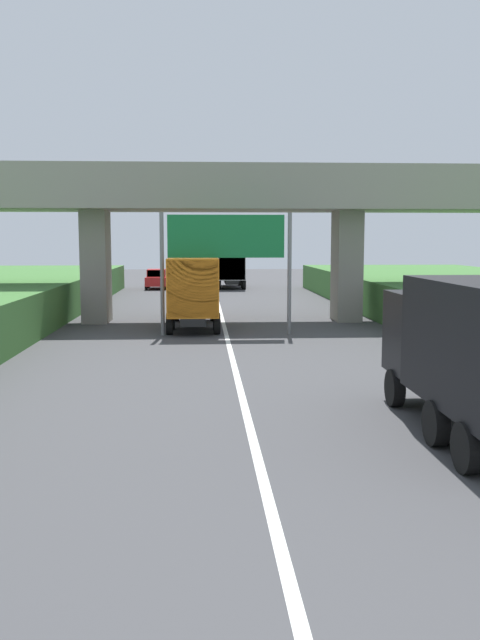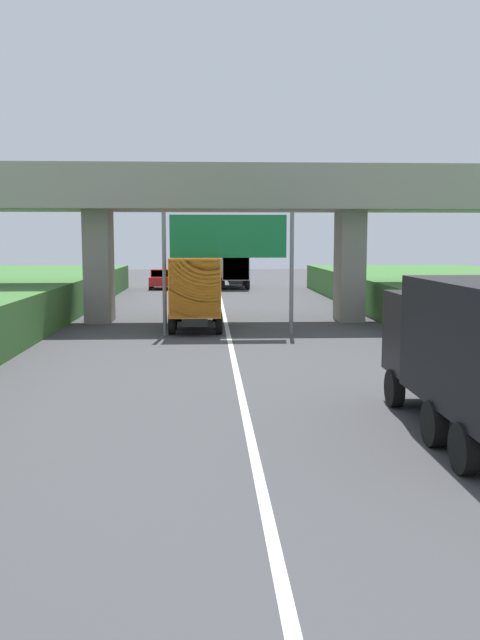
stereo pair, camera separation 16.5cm
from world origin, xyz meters
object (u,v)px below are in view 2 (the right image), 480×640
(overhead_highway_sign, at_px, (228,245))
(truck_white, at_px, (234,266))
(truck_black, at_px, (477,350))
(truck_yellow, at_px, (198,267))
(construction_barrel_4, at_px, (439,357))
(construction_barrel_3, at_px, (474,378))
(car_red, at_px, (161,279))
(truck_orange, at_px, (196,288))

(overhead_highway_sign, distance_m, truck_white, 30.44)
(truck_white, bearing_deg, truck_black, -85.84)
(truck_yellow, xyz_separation_m, construction_barrel_4, (8.41, -37.63, -1.47))
(overhead_highway_sign, bearing_deg, construction_barrel_3, -62.19)
(construction_barrel_3, relative_size, construction_barrel_4, 1.00)
(truck_black, bearing_deg, truck_white, 94.16)
(truck_white, height_order, truck_black, same)
(truck_white, height_order, construction_barrel_3, truck_white)
(truck_yellow, distance_m, car_red, 3.48)
(truck_yellow, xyz_separation_m, truck_black, (6.59, -45.18, 0.00))
(truck_white, xyz_separation_m, truck_black, (3.39, -46.62, 0.00))
(truck_black, height_order, construction_barrel_4, truck_black)
(overhead_highway_sign, relative_size, truck_black, 0.81)
(overhead_highway_sign, distance_m, construction_barrel_4, 11.56)
(overhead_highway_sign, xyz_separation_m, construction_barrel_3, (6.46, -12.24, -3.60))
(truck_orange, distance_m, construction_barrel_3, 16.81)
(car_red, distance_m, construction_barrel_4, 39.69)
(truck_yellow, xyz_separation_m, truck_white, (3.20, 1.44, 0.00))
(truck_black, bearing_deg, overhead_highway_sign, 106.55)
(truck_orange, bearing_deg, construction_barrel_3, -61.69)
(overhead_highway_sign, height_order, car_red, overhead_highway_sign)
(overhead_highway_sign, xyz_separation_m, truck_orange, (-1.49, 2.50, -2.12))
(overhead_highway_sign, distance_m, car_red, 29.78)
(truck_orange, bearing_deg, car_red, 97.61)
(truck_orange, height_order, car_red, truck_orange)
(truck_orange, distance_m, construction_barrel_4, 13.97)
(overhead_highway_sign, relative_size, truck_yellow, 0.81)
(construction_barrel_3, bearing_deg, truck_white, 96.70)
(construction_barrel_4, bearing_deg, truck_orange, 125.93)
(truck_yellow, distance_m, truck_orange, 26.39)
(truck_white, height_order, car_red, truck_white)
(overhead_highway_sign, height_order, construction_barrel_3, overhead_highway_sign)
(overhead_highway_sign, distance_m, truck_yellow, 29.02)
(truck_white, relative_size, truck_orange, 1.00)
(truck_white, bearing_deg, overhead_highway_sign, -92.74)
(overhead_highway_sign, height_order, truck_black, overhead_highway_sign)
(construction_barrel_3, height_order, construction_barrel_4, same)
(construction_barrel_4, bearing_deg, construction_barrel_3, -93.40)
(truck_white, bearing_deg, construction_barrel_3, -83.30)
(truck_yellow, bearing_deg, truck_black, -81.70)
(construction_barrel_3, bearing_deg, overhead_highway_sign, 117.81)
(truck_orange, xyz_separation_m, car_red, (-3.56, 26.68, -1.08))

